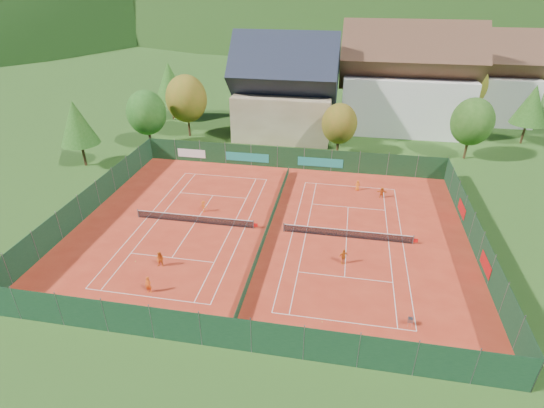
{
  "coord_description": "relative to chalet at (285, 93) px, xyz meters",
  "views": [
    {
      "loc": [
        7.02,
        -36.52,
        23.47
      ],
      "look_at": [
        0.0,
        2.0,
        2.0
      ],
      "focal_mm": 28.0,
      "sensor_mm": 36.0,
      "label": 1
    }
  ],
  "objects": [
    {
      "name": "hotel_block_b",
      "position": [
        33.0,
        14.0,
        -0.01
      ],
      "size": [
        17.28,
        10.0,
        15.5
      ],
      "color": "silver",
      "rests_on": "ground"
    },
    {
      "name": "player_left_mid",
      "position": [
        -5.43,
        -37.84,
        -5.84
      ],
      "size": [
        0.77,
        0.61,
        1.56
      ],
      "primitive_type": "imported",
      "rotation": [
        0.0,
        0.0,
        -0.02
      ],
      "color": "#CC5012",
      "rests_on": "ground"
    },
    {
      "name": "player_right_near",
      "position": [
        10.78,
        -34.41,
        -5.85
      ],
      "size": [
        0.98,
        0.71,
        1.54
      ],
      "primitive_type": "imported",
      "rotation": [
        0.0,
        0.0,
        0.42
      ],
      "color": "#CC5D12",
      "rests_on": "ground"
    },
    {
      "name": "tree_center",
      "position": [
        9.0,
        -8.0,
        -1.91
      ],
      "size": [
        5.01,
        5.01,
        7.6
      ],
      "color": "#462B19",
      "rests_on": "ground"
    },
    {
      "name": "loose_ball_1",
      "position": [
        9.49,
        -42.2,
        -6.59
      ],
      "size": [
        0.07,
        0.07,
        0.07
      ],
      "primitive_type": "sphere",
      "color": "#CCD833",
      "rests_on": "ground"
    },
    {
      "name": "fence_south",
      "position": [
        3.0,
        -46.0,
        -5.12
      ],
      "size": [
        40.0,
        0.04,
        3.0
      ],
      "color": "#13351E",
      "rests_on": "ground"
    },
    {
      "name": "chalet",
      "position": [
        0.0,
        0.0,
        0.0
      ],
      "size": [
        16.2,
        12.0,
        16.0
      ],
      "color": "tan",
      "rests_on": "ground"
    },
    {
      "name": "tree_west_side",
      "position": [
        -25.0,
        -18.0,
        -0.56
      ],
      "size": [
        5.04,
        5.04,
        9.0
      ],
      "color": "#462B19",
      "rests_on": "ground"
    },
    {
      "name": "tennis_net_left",
      "position": [
        -4.85,
        -30.0,
        -6.12
      ],
      "size": [
        13.3,
        0.1,
        1.02
      ],
      "color": "#59595B",
      "rests_on": "ground"
    },
    {
      "name": "court_markings_left",
      "position": [
        -5.0,
        -30.0,
        -6.61
      ],
      "size": [
        11.03,
        23.83,
        0.0
      ],
      "color": "white",
      "rests_on": "ground"
    },
    {
      "name": "tennis_net_right",
      "position": [
        11.15,
        -30.0,
        -6.12
      ],
      "size": [
        13.3,
        0.1,
        1.02
      ],
      "color": "#59595B",
      "rests_on": "ground"
    },
    {
      "name": "fence_west",
      "position": [
        -17.0,
        -30.0,
        -5.12
      ],
      "size": [
        0.04,
        32.0,
        3.0
      ],
      "color": "#163D23",
      "rests_on": "ground"
    },
    {
      "name": "tree_east_back",
      "position": [
        29.0,
        10.0,
        0.12
      ],
      "size": [
        7.15,
        7.15,
        10.86
      ],
      "color": "#492A1A",
      "rests_on": "ground"
    },
    {
      "name": "player_left_near",
      "position": [
        -4.95,
        -41.36,
        -5.83
      ],
      "size": [
        0.59,
        0.39,
        1.58
      ],
      "primitive_type": "imported",
      "rotation": [
        0.0,
        0.0,
        -0.02
      ],
      "color": "#E55514",
      "rests_on": "ground"
    },
    {
      "name": "player_left_far",
      "position": [
        -4.8,
        -27.53,
        -5.94
      ],
      "size": [
        0.95,
        0.64,
        1.36
      ],
      "primitive_type": "imported",
      "rotation": [
        0.0,
        0.0,
        2.98
      ],
      "color": "#ED5715",
      "rests_on": "ground"
    },
    {
      "name": "loose_ball_2",
      "position": [
        4.16,
        -24.37,
        -6.59
      ],
      "size": [
        0.07,
        0.07,
        0.07
      ],
      "primitive_type": "sphere",
      "color": "#CCD833",
      "rests_on": "ground"
    },
    {
      "name": "mountain_backdrop",
      "position": [
        31.54,
        203.48,
        -46.26
      ],
      "size": [
        820.0,
        530.0,
        242.0
      ],
      "color": "black",
      "rests_on": "ground"
    },
    {
      "name": "player_right_far_b",
      "position": [
        14.8,
        -20.49,
        -5.96
      ],
      "size": [
        1.24,
        0.42,
        1.33
      ],
      "primitive_type": "imported",
      "rotation": [
        0.0,
        0.0,
        3.16
      ],
      "color": "#CE5112",
      "rests_on": "ground"
    },
    {
      "name": "tree_west_mid",
      "position": [
        -15.0,
        -4.0,
        -0.56
      ],
      "size": [
        6.44,
        6.44,
        9.78
      ],
      "color": "#482E1A",
      "rests_on": "ground"
    },
    {
      "name": "tree_west_back",
      "position": [
        -21.0,
        4.0,
        0.11
      ],
      "size": [
        5.6,
        5.6,
        10.0
      ],
      "color": "#473119",
      "rests_on": "ground"
    },
    {
      "name": "hotel_block_a",
      "position": [
        19.0,
        6.0,
        0.76
      ],
      "size": [
        21.6,
        11.0,
        17.25
      ],
      "color": "silver",
      "rests_on": "ground"
    },
    {
      "name": "player_right_far_a",
      "position": [
        11.97,
        -19.09,
        -5.97
      ],
      "size": [
        0.69,
        0.5,
        1.31
      ],
      "primitive_type": "imported",
      "rotation": [
        0.0,
        0.0,
        3.28
      ],
      "color": "orange",
      "rests_on": "ground"
    },
    {
      "name": "ball_hopper",
      "position": [
        16.01,
        -41.35,
        -6.07
      ],
      "size": [
        0.34,
        0.34,
        0.8
      ],
      "color": "slate",
      "rests_on": "ground"
    },
    {
      "name": "court_divider",
      "position": [
        3.0,
        -30.0,
        -6.12
      ],
      "size": [
        0.03,
        28.8,
        1.0
      ],
      "color": "#153B22",
      "rests_on": "ground"
    },
    {
      "name": "fence_north",
      "position": [
        2.54,
        -14.01,
        -5.16
      ],
      "size": [
        40.0,
        0.1,
        3.0
      ],
      "color": "#133419",
      "rests_on": "ground"
    },
    {
      "name": "ground",
      "position": [
        3.0,
        -30.0,
        -6.64
      ],
      "size": [
        600.0,
        600.0,
        0.0
      ],
      "primitive_type": "plane",
      "color": "#264D18",
      "rests_on": "ground"
    },
    {
      "name": "fence_east",
      "position": [
        23.0,
        -29.95,
        -5.14
      ],
      "size": [
        0.09,
        32.0,
        3.0
      ],
      "color": "#12331C",
      "rests_on": "ground"
    },
    {
      "name": "clay_pad",
      "position": [
        3.0,
        -30.0,
        -6.62
      ],
      "size": [
        40.0,
        32.0,
        0.01
      ],
      "primitive_type": "cube",
      "color": "red",
      "rests_on": "ground"
    },
    {
      "name": "tree_east_front",
      "position": [
        27.0,
        -6.0,
        -1.23
      ],
      "size": [
        5.72,
        5.72,
        8.69
      ],
      "color": "#4D341B",
      "rests_on": "ground"
    },
    {
      "name": "court_markings_right",
      "position": [
        11.0,
        -30.0,
        -6.61
      ],
      "size": [
        11.03,
        23.83,
        0.0
      ],
      "color": "white",
      "rests_on": "ground"
    },
    {
      "name": "loose_ball_0",
      "position": [
        -8.08,
        -37.58,
        -6.59
      ],
      "size": [
        0.07,
        0.07,
        0.07
      ],
      "primitive_type": "sphere",
      "color": "#CCD833",
      "rests_on": "ground"
    },
    {
      "name": "tree_west_front",
      "position": [
        -19.0,
        -10.0,
        -1.23
      ],
      "size": [
        5.72,
        5.72,
        8.69
      ],
      "color": "#412517",
      "rests_on": "ground"
    },
    {
      "name": "tree_east_mid",
      "position": [
        37.0,
        2.0,
        -0.56
      ],
      "size": [
        5.04,
        5.04,
        9.0
      ],
      "color": "#402C16",
      "rests_on": "ground"
    }
  ]
}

